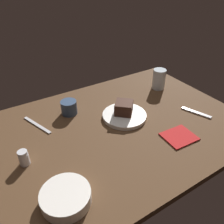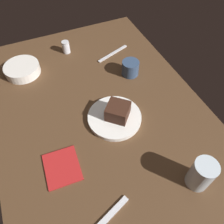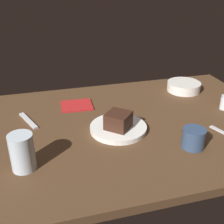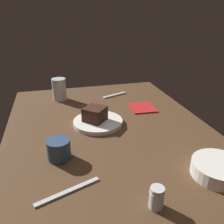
% 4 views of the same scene
% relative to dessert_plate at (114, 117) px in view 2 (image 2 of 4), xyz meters
% --- Properties ---
extents(dining_table, '(1.20, 0.84, 0.03)m').
position_rel_dessert_plate_xyz_m(dining_table, '(-0.08, -0.04, -0.02)').
color(dining_table, '#4C331E').
rests_on(dining_table, ground).
extents(dessert_plate, '(0.21, 0.21, 0.02)m').
position_rel_dessert_plate_xyz_m(dessert_plate, '(0.00, 0.00, 0.00)').
color(dessert_plate, white).
rests_on(dessert_plate, dining_table).
extents(chocolate_cake_slice, '(0.12, 0.12, 0.06)m').
position_rel_dessert_plate_xyz_m(chocolate_cake_slice, '(0.00, 0.01, 0.04)').
color(chocolate_cake_slice, '#381E14').
rests_on(chocolate_cake_slice, dessert_plate).
extents(salt_shaker, '(0.04, 0.04, 0.06)m').
position_rel_dessert_plate_xyz_m(salt_shaker, '(-0.49, -0.05, 0.02)').
color(salt_shaker, silver).
rests_on(salt_shaker, dining_table).
extents(water_glass, '(0.07, 0.07, 0.12)m').
position_rel_dessert_plate_xyz_m(water_glass, '(0.34, 0.14, 0.05)').
color(water_glass, silver).
rests_on(water_glass, dining_table).
extents(side_bowl, '(0.16, 0.16, 0.04)m').
position_rel_dessert_plate_xyz_m(side_bowl, '(-0.42, -0.28, 0.01)').
color(side_bowl, white).
rests_on(side_bowl, dining_table).
extents(coffee_cup, '(0.08, 0.08, 0.07)m').
position_rel_dessert_plate_xyz_m(coffee_cup, '(-0.21, 0.17, 0.03)').
color(coffee_cup, '#334766').
rests_on(coffee_cup, dining_table).
extents(dessert_spoon, '(0.07, 0.15, 0.01)m').
position_rel_dessert_plate_xyz_m(dessert_spoon, '(0.33, -0.16, -0.01)').
color(dessert_spoon, silver).
rests_on(dessert_spoon, dining_table).
extents(butter_knife, '(0.08, 0.18, 0.01)m').
position_rel_dessert_plate_xyz_m(butter_knife, '(-0.38, 0.16, -0.01)').
color(butter_knife, silver).
rests_on(butter_knife, dining_table).
extents(folded_napkin, '(0.14, 0.12, 0.01)m').
position_rel_dessert_plate_xyz_m(folded_napkin, '(0.12, -0.25, -0.01)').
color(folded_napkin, '#B21E1E').
rests_on(folded_napkin, dining_table).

